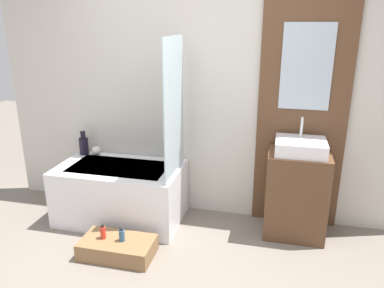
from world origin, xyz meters
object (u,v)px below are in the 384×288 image
(vase_round_light, at_px, (96,151))
(bottle_soap_primary, at_px, (103,232))
(bathtub, at_px, (121,193))
(vase_tall_dark, at_px, (84,145))
(bottle_soap_secondary, at_px, (122,235))
(sink, at_px, (301,147))
(wooden_step_bench, at_px, (118,248))

(vase_round_light, bearing_deg, bottle_soap_primary, -61.45)
(bathtub, height_order, vase_round_light, vase_round_light)
(vase_tall_dark, xyz_separation_m, bottle_soap_secondary, (0.78, -0.86, -0.46))
(bathtub, xyz_separation_m, bottle_soap_secondary, (0.27, -0.60, -0.08))
(bottle_soap_secondary, bearing_deg, vase_round_light, 126.65)
(sink, xyz_separation_m, bottle_soap_secondary, (-1.42, -0.72, -0.66))
(bathtub, relative_size, vase_round_light, 12.66)
(wooden_step_bench, relative_size, bottle_soap_primary, 4.75)
(wooden_step_bench, xyz_separation_m, bottle_soap_secondary, (0.05, 0.00, 0.13))
(bottle_soap_primary, bearing_deg, bottle_soap_secondary, 0.00)
(vase_tall_dark, relative_size, bottle_soap_primary, 1.93)
(bottle_soap_primary, relative_size, bottle_soap_secondary, 1.05)
(bathtub, distance_m, bottle_soap_primary, 0.62)
(sink, height_order, vase_round_light, sink)
(bathtub, relative_size, vase_tall_dark, 4.78)
(bottle_soap_primary, bearing_deg, vase_tall_dark, 125.21)
(vase_round_light, xyz_separation_m, bottle_soap_primary, (0.47, -0.86, -0.41))
(bathtub, xyz_separation_m, vase_round_light, (-0.37, 0.25, 0.33))
(vase_tall_dark, xyz_separation_m, bottle_soap_primary, (0.60, -0.86, -0.46))
(sink, height_order, bottle_soap_primary, sink)
(vase_round_light, relative_size, bottle_soap_secondary, 0.77)
(wooden_step_bench, bearing_deg, sink, 26.14)
(vase_tall_dark, bearing_deg, wooden_step_bench, -49.60)
(wooden_step_bench, distance_m, vase_tall_dark, 1.27)
(sink, bearing_deg, vase_tall_dark, 176.48)
(bathtub, distance_m, vase_round_light, 0.56)
(wooden_step_bench, bearing_deg, vase_tall_dark, 130.40)
(wooden_step_bench, bearing_deg, bathtub, 110.05)
(bathtub, relative_size, bottle_soap_primary, 9.25)
(bathtub, relative_size, wooden_step_bench, 1.95)
(sink, bearing_deg, vase_round_light, 176.25)
(wooden_step_bench, relative_size, bottle_soap_secondary, 5.00)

